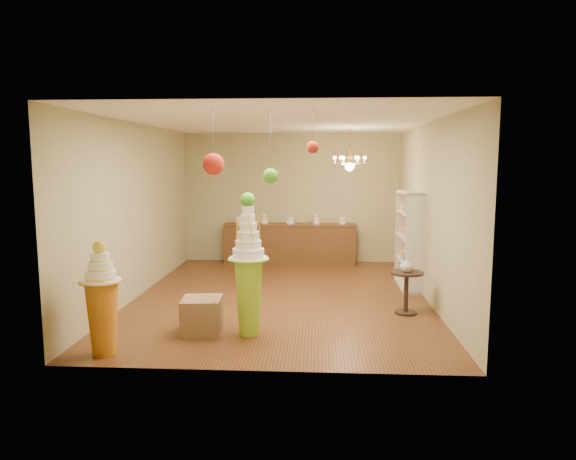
# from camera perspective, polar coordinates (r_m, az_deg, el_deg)

# --- Properties ---
(floor) EXTENTS (6.50, 6.50, 0.00)m
(floor) POSITION_cam_1_polar(r_m,az_deg,el_deg) (9.07, -0.79, -7.37)
(floor) COLOR #583117
(floor) RESTS_ON ground
(ceiling) EXTENTS (6.50, 6.50, 0.00)m
(ceiling) POSITION_cam_1_polar(r_m,az_deg,el_deg) (8.79, -0.83, 11.89)
(ceiling) COLOR white
(ceiling) RESTS_ON ground
(wall_back) EXTENTS (5.00, 0.04, 3.00)m
(wall_back) POSITION_cam_1_polar(r_m,az_deg,el_deg) (12.04, 0.31, 3.58)
(wall_back) COLOR tan
(wall_back) RESTS_ON ground
(wall_front) EXTENTS (5.00, 0.04, 3.00)m
(wall_front) POSITION_cam_1_polar(r_m,az_deg,el_deg) (5.59, -3.22, -1.06)
(wall_front) COLOR tan
(wall_front) RESTS_ON ground
(wall_left) EXTENTS (0.04, 6.50, 3.00)m
(wall_left) POSITION_cam_1_polar(r_m,az_deg,el_deg) (9.32, -16.33, 2.11)
(wall_left) COLOR tan
(wall_left) RESTS_ON ground
(wall_right) EXTENTS (0.04, 6.50, 3.00)m
(wall_right) POSITION_cam_1_polar(r_m,az_deg,el_deg) (8.98, 15.33, 1.94)
(wall_right) COLOR tan
(wall_right) RESTS_ON ground
(pedestal_green) EXTENTS (0.66, 0.66, 1.94)m
(pedestal_green) POSITION_cam_1_polar(r_m,az_deg,el_deg) (6.96, -4.39, -5.41)
(pedestal_green) COLOR #90C22A
(pedestal_green) RESTS_ON floor
(pedestal_orange) EXTENTS (0.53, 0.53, 1.41)m
(pedestal_orange) POSITION_cam_1_polar(r_m,az_deg,el_deg) (6.67, -19.92, -8.11)
(pedestal_orange) COLOR orange
(pedestal_orange) RESTS_ON floor
(burlap_riser) EXTENTS (0.58, 0.58, 0.48)m
(burlap_riser) POSITION_cam_1_polar(r_m,az_deg,el_deg) (7.26, -9.54, -9.34)
(burlap_riser) COLOR #7E6145
(burlap_riser) RESTS_ON floor
(sideboard) EXTENTS (3.04, 0.54, 1.16)m
(sideboard) POSITION_cam_1_polar(r_m,az_deg,el_deg) (11.87, 0.23, -1.44)
(sideboard) COLOR #55351B
(sideboard) RESTS_ON floor
(shelving_unit) EXTENTS (0.33, 1.20, 1.80)m
(shelving_unit) POSITION_cam_1_polar(r_m,az_deg,el_deg) (9.80, 13.32, -1.06)
(shelving_unit) COLOR beige
(shelving_unit) RESTS_ON floor
(round_table) EXTENTS (0.65, 0.65, 0.66)m
(round_table) POSITION_cam_1_polar(r_m,az_deg,el_deg) (8.18, 13.01, -6.14)
(round_table) COLOR black
(round_table) RESTS_ON floor
(vase) EXTENTS (0.24, 0.24, 0.22)m
(vase) POSITION_cam_1_polar(r_m,az_deg,el_deg) (8.10, 13.08, -3.78)
(vase) COLOR beige
(vase) RESTS_ON round_table
(pom_red_left) EXTENTS (0.27, 0.27, 0.82)m
(pom_red_left) POSITION_cam_1_polar(r_m,az_deg,el_deg) (6.52, -8.28, 7.26)
(pom_red_left) COLOR #463933
(pom_red_left) RESTS_ON ceiling
(pom_green_mid) EXTENTS (0.19, 0.19, 0.94)m
(pom_green_mid) POSITION_cam_1_polar(r_m,az_deg,el_deg) (6.54, -1.95, 6.05)
(pom_green_mid) COLOR #463933
(pom_green_mid) RESTS_ON ceiling
(pom_red_right) EXTENTS (0.15, 0.15, 0.56)m
(pom_red_right) POSITION_cam_1_polar(r_m,az_deg,el_deg) (6.48, 2.76, 9.19)
(pom_red_right) COLOR #463933
(pom_red_right) RESTS_ON ceiling
(chandelier) EXTENTS (0.75, 0.75, 0.85)m
(chandelier) POSITION_cam_1_polar(r_m,az_deg,el_deg) (10.11, 6.86, 7.31)
(chandelier) COLOR #DF8F4E
(chandelier) RESTS_ON ceiling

